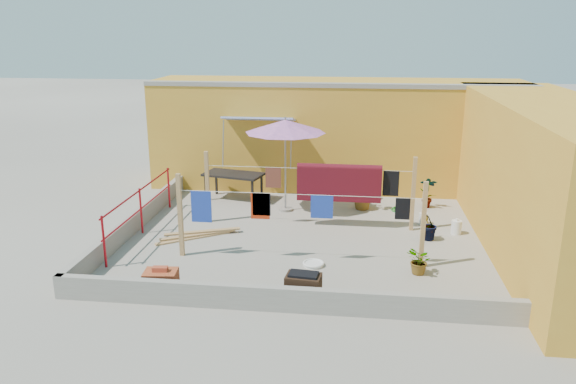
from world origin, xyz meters
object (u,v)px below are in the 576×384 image
at_px(brick_stack, 161,282).
at_px(white_basin, 313,264).
at_px(outdoor_table, 233,176).
at_px(water_jug_a, 423,218).
at_px(green_hose, 400,209).
at_px(water_jug_b, 456,227).
at_px(patio_umbrella, 285,127).
at_px(brazier, 303,288).
at_px(plant_back_a, 364,194).

height_order(brick_stack, white_basin, brick_stack).
relative_size(outdoor_table, brick_stack, 2.78).
distance_m(outdoor_table, white_basin, 5.11).
xyz_separation_m(water_jug_a, green_hose, (-0.49, 1.01, -0.11)).
height_order(water_jug_a, water_jug_b, water_jug_b).
distance_m(patio_umbrella, brick_stack, 5.74).
distance_m(brick_stack, green_hose, 7.20).
height_order(water_jug_a, green_hose, water_jug_a).
bearing_deg(green_hose, brazier, -110.59).
distance_m(water_jug_b, green_hose, 2.03).
height_order(brick_stack, brazier, brazier).
bearing_deg(white_basin, water_jug_b, 35.26).
xyz_separation_m(water_jug_a, water_jug_b, (0.70, -0.62, 0.02)).
relative_size(white_basin, water_jug_b, 1.16).
xyz_separation_m(brick_stack, brazier, (2.61, -0.02, 0.04)).
xyz_separation_m(brick_stack, white_basin, (2.67, 1.57, -0.18)).
bearing_deg(patio_umbrella, white_basin, -73.74).
xyz_separation_m(green_hose, plant_back_a, (-0.98, 0.04, 0.38)).
distance_m(brick_stack, brazier, 2.62).
bearing_deg(white_basin, green_hose, 62.75).
relative_size(brazier, white_basin, 1.47).
bearing_deg(water_jug_b, white_basin, -144.74).
height_order(white_basin, green_hose, white_basin).
height_order(outdoor_table, brazier, outdoor_table).
height_order(outdoor_table, white_basin, outdoor_table).
relative_size(patio_umbrella, green_hose, 5.56).
height_order(brazier, water_jug_a, brazier).
height_order(brazier, water_jug_b, brazier).
xyz_separation_m(white_basin, water_jug_a, (2.50, 2.88, 0.10)).
xyz_separation_m(brick_stack, water_jug_b, (5.87, 3.83, -0.06)).
distance_m(patio_umbrella, brazier, 5.58).
bearing_deg(water_jug_a, white_basin, -130.92).
xyz_separation_m(water_jug_b, green_hose, (-1.19, 1.63, -0.14)).
relative_size(brick_stack, water_jug_a, 1.97).
xyz_separation_m(patio_umbrella, plant_back_a, (2.06, 0.39, -1.83)).
distance_m(patio_umbrella, water_jug_b, 4.88).
xyz_separation_m(patio_umbrella, water_jug_a, (3.53, -0.65, -2.11)).
bearing_deg(brick_stack, outdoor_table, 89.41).
distance_m(outdoor_table, plant_back_a, 3.67).
distance_m(patio_umbrella, white_basin, 4.30).
distance_m(brick_stack, water_jug_a, 6.83).
bearing_deg(water_jug_a, brazier, -119.72).
bearing_deg(plant_back_a, water_jug_a, -35.39).
distance_m(brazier, plant_back_a, 5.63).
bearing_deg(brazier, plant_back_a, 78.91).
height_order(water_jug_b, plant_back_a, plant_back_a).
distance_m(brazier, white_basin, 1.61).
relative_size(brick_stack, green_hose, 1.35).
relative_size(brick_stack, plant_back_a, 0.77).
height_order(green_hose, plant_back_a, plant_back_a).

